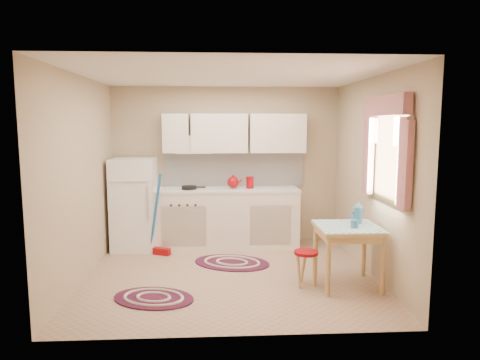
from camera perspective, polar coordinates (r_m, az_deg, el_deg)
The scene contains 14 objects.
room_shell at distance 5.52m, azimuth 0.08°, elevation 4.18°, with size 3.64×3.60×2.52m.
fridge at distance 6.74m, azimuth -13.90°, elevation -3.12°, with size 0.65×0.60×1.40m, color white.
broom at distance 6.35m, azimuth -10.50°, elevation -4.59°, with size 0.28×0.12×1.20m, color #1C60B3, non-canonical shape.
base_cabinets at distance 6.72m, azimuth -1.95°, elevation -5.19°, with size 2.25×0.60×0.88m, color white.
countertop at distance 6.64m, azimuth -1.96°, elevation -1.31°, with size 2.27×0.62×0.04m, color silver.
frying_pan at distance 6.59m, azimuth -6.82°, elevation -1.02°, with size 0.23×0.23×0.05m, color black.
red_kettle at distance 6.62m, azimuth -0.93°, elevation -0.29°, with size 0.20×0.18×0.20m, color #92050B, non-canonical shape.
red_canister at distance 6.64m, azimuth 1.33°, elevation -0.43°, with size 0.12×0.12×0.16m, color #92050B.
table at distance 5.29m, azimuth 14.11°, elevation -9.84°, with size 0.72×0.72×0.72m, color tan.
stool at distance 5.24m, azimuth 8.76°, elevation -11.56°, with size 0.29×0.29×0.42m, color #92050B.
coffee_pot at distance 5.32m, azimuth 15.44°, elevation -4.23°, with size 0.14×0.12×0.28m, color #2F6890, non-canonical shape.
mug at distance 5.10m, azimuth 15.02°, elevation -5.73°, with size 0.09×0.09×0.10m, color #2F6890.
rug_center at distance 6.03m, azimuth -1.09°, elevation -10.96°, with size 1.06×0.71×0.02m, color maroon, non-canonical shape.
rug_left at distance 4.98m, azimuth -11.44°, elevation -15.18°, with size 0.91×0.61×0.02m, color maroon, non-canonical shape.
Camera 1 is at (-0.15, -5.26, 1.91)m, focal length 32.00 mm.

